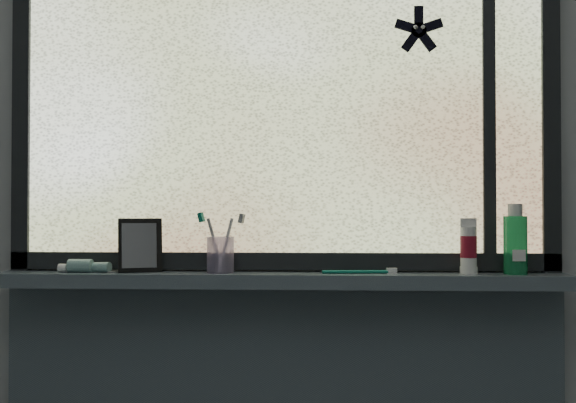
% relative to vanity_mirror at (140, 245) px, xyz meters
% --- Properties ---
extents(wall_back, '(3.00, 0.01, 2.50)m').
position_rel_vanity_mirror_xyz_m(wall_back, '(0.40, 0.07, 0.15)').
color(wall_back, '#9EA3A8').
rests_on(wall_back, ground).
extents(windowsill, '(1.62, 0.14, 0.04)m').
position_rel_vanity_mirror_xyz_m(windowsill, '(0.40, -0.01, -0.10)').
color(windowsill, '#4A5863').
rests_on(windowsill, wall_back).
extents(window_pane, '(1.50, 0.01, 1.00)m').
position_rel_vanity_mirror_xyz_m(window_pane, '(0.40, 0.05, 0.43)').
color(window_pane, silver).
rests_on(window_pane, wall_back).
extents(frame_bottom, '(1.60, 0.03, 0.05)m').
position_rel_vanity_mirror_xyz_m(frame_bottom, '(0.40, 0.04, -0.05)').
color(frame_bottom, black).
rests_on(frame_bottom, windowsill).
extents(frame_left, '(0.05, 0.03, 1.10)m').
position_rel_vanity_mirror_xyz_m(frame_left, '(-0.37, 0.04, 0.43)').
color(frame_left, black).
rests_on(frame_left, wall_back).
extents(frame_right, '(0.05, 0.03, 1.10)m').
position_rel_vanity_mirror_xyz_m(frame_right, '(1.18, 0.04, 0.43)').
color(frame_right, black).
rests_on(frame_right, wall_back).
extents(frame_mullion, '(0.03, 0.03, 1.00)m').
position_rel_vanity_mirror_xyz_m(frame_mullion, '(1.00, 0.04, 0.43)').
color(frame_mullion, black).
rests_on(frame_mullion, wall_back).
extents(starfish_sticker, '(0.15, 0.02, 0.15)m').
position_rel_vanity_mirror_xyz_m(starfish_sticker, '(0.80, 0.03, 0.62)').
color(starfish_sticker, black).
rests_on(starfish_sticker, window_pane).
extents(vanity_mirror, '(0.14, 0.10, 0.15)m').
position_rel_vanity_mirror_xyz_m(vanity_mirror, '(0.00, 0.00, 0.00)').
color(vanity_mirror, black).
rests_on(vanity_mirror, windowsill).
extents(toothpaste_tube, '(0.21, 0.06, 0.04)m').
position_rel_vanity_mirror_xyz_m(toothpaste_tube, '(-0.15, -0.02, -0.06)').
color(toothpaste_tube, silver).
rests_on(toothpaste_tube, windowsill).
extents(toothbrush_cup, '(0.10, 0.10, 0.10)m').
position_rel_vanity_mirror_xyz_m(toothbrush_cup, '(0.23, -0.01, -0.03)').
color(toothbrush_cup, '#BFADE5').
rests_on(toothbrush_cup, windowsill).
extents(toothbrush_lying, '(0.23, 0.04, 0.02)m').
position_rel_vanity_mirror_xyz_m(toothbrush_lying, '(0.62, -0.02, -0.07)').
color(toothbrush_lying, '#0C6C59').
rests_on(toothbrush_lying, windowsill).
extents(mouthwash_bottle, '(0.09, 0.09, 0.16)m').
position_rel_vanity_mirror_xyz_m(mouthwash_bottle, '(1.06, -0.01, 0.02)').
color(mouthwash_bottle, '#1FA15A').
rests_on(mouthwash_bottle, windowsill).
extents(cream_tube, '(0.05, 0.05, 0.11)m').
position_rel_vanity_mirror_xyz_m(cream_tube, '(0.93, -0.01, 0.01)').
color(cream_tube, silver).
rests_on(cream_tube, windowsill).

